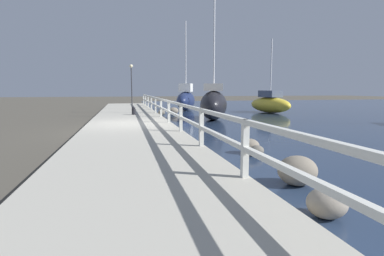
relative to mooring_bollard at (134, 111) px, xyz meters
The scene contains 14 objects.
ground_plane 4.33m from the mooring_bollard, 93.86° to the right, with size 120.00×120.00×0.00m, color #4C473D.
dock_walkway 4.32m from the mooring_bollard, 93.86° to the right, with size 3.41×36.00×0.30m.
railing 4.51m from the mooring_bollard, 72.97° to the right, with size 0.10×32.50×0.92m.
boulder_upstream 9.86m from the mooring_bollard, 74.23° to the right, with size 0.52×0.47×0.39m.
boulder_near_dock 13.58m from the mooring_bollard, 81.36° to the right, with size 0.54×0.48×0.40m.
boulder_mid_strip 10.19m from the mooring_bollard, 74.39° to the right, with size 0.36×0.33×0.27m.
boulder_downstream 12.36m from the mooring_bollard, 78.71° to the right, with size 0.70×0.63×0.52m.
boulder_water_edge 3.30m from the mooring_bollard, 55.34° to the left, with size 0.47×0.42×0.35m.
boulder_far_strip 4.16m from the mooring_bollard, 48.74° to the left, with size 0.64×0.58×0.48m.
mooring_bollard is the anchor object (origin of this frame).
dock_lamp 5.13m from the mooring_bollard, 89.40° to the left, with size 0.23×0.23×3.09m.
sailboat_navy 8.61m from the mooring_bollard, 58.90° to the left, with size 2.80×4.67×7.04m.
sailboat_yellow 10.19m from the mooring_bollard, 17.42° to the left, with size 2.28×4.12×5.18m.
sailboat_black 4.42m from the mooring_bollard, ahead, with size 2.72×4.41×6.42m.
Camera 1 is at (-0.22, -12.39, 1.67)m, focal length 28.00 mm.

